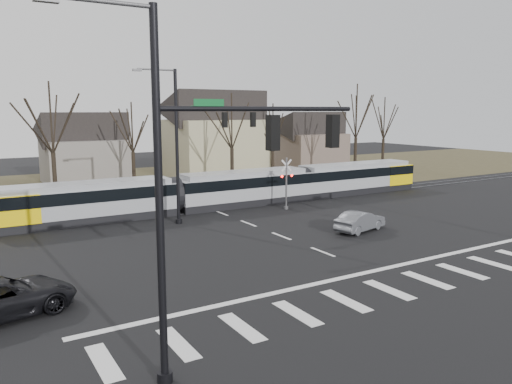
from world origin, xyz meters
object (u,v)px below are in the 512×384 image
tram (243,187)px  suv (0,298)px  sedan (360,221)px  rail_crossing_signal (286,185)px

tram → suv: (-18.53, -14.67, -0.76)m
sedan → rail_crossing_signal: (-0.01, 8.25, 1.24)m
sedan → rail_crossing_signal: rail_crossing_signal is taller
tram → sedan: 11.67m
rail_crossing_signal → sedan: bearing=-89.9°
tram → suv: tram is taller
sedan → tram: bearing=-4.1°
tram → suv: size_ratio=6.29×
sedan → suv: 20.84m
sedan → rail_crossing_signal: bearing=-14.2°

